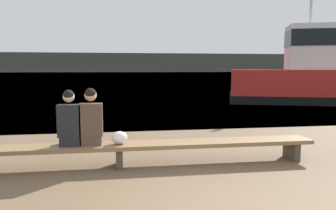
# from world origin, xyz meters

# --- Properties ---
(water_surface) EXTENTS (240.00, 240.00, 0.00)m
(water_surface) POSITION_xyz_m (0.00, 125.80, 0.00)
(water_surface) COLOR teal
(water_surface) RESTS_ON ground
(far_shoreline) EXTENTS (600.00, 12.00, 9.39)m
(far_shoreline) POSITION_xyz_m (0.00, 166.89, 4.69)
(far_shoreline) COLOR #4C4C42
(far_shoreline) RESTS_ON ground
(bench_main) EXTENTS (7.29, 0.54, 0.42)m
(bench_main) POSITION_xyz_m (-1.19, 2.52, 0.35)
(bench_main) COLOR brown
(bench_main) RESTS_ON ground
(person_left) EXTENTS (0.39, 0.38, 0.99)m
(person_left) POSITION_xyz_m (-2.04, 2.52, 0.85)
(person_left) COLOR black
(person_left) RESTS_ON bench_main
(person_right) EXTENTS (0.39, 0.38, 1.01)m
(person_right) POSITION_xyz_m (-1.67, 2.52, 0.87)
(person_right) COLOR #4C382D
(person_right) RESTS_ON bench_main
(shopping_bag) EXTENTS (0.28, 0.23, 0.23)m
(shopping_bag) POSITION_xyz_m (-1.18, 2.51, 0.54)
(shopping_bag) COLOR white
(shopping_bag) RESTS_ON bench_main
(tugboat_red) EXTENTS (8.43, 5.81, 7.12)m
(tugboat_red) POSITION_xyz_m (8.59, 12.47, 1.25)
(tugboat_red) COLOR red
(tugboat_red) RESTS_ON water_surface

